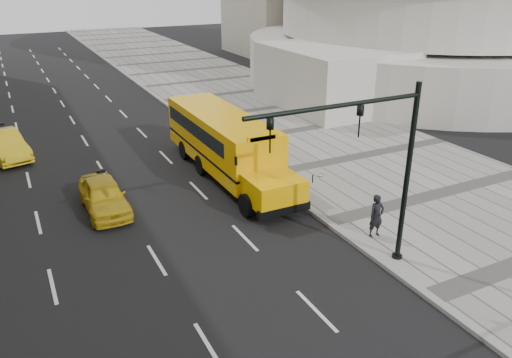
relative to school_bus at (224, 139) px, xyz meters
name	(u,v)px	position (x,y,z in m)	size (l,w,h in m)	color
ground	(146,201)	(-4.50, -1.51, -1.76)	(140.00, 140.00, 0.00)	black
sidewalk_museum	(361,157)	(7.50, -1.51, -1.69)	(12.00, 140.00, 0.15)	gray
curb_museum	(264,176)	(1.50, -1.51, -1.69)	(0.30, 140.00, 0.15)	gray
school_bus	(224,139)	(0.00, 0.00, 0.00)	(2.96, 11.56, 3.19)	#FCB102
taxi_near	(104,196)	(-6.31, -1.69, -1.06)	(1.67, 4.15, 1.42)	gold
taxi_far	(5,145)	(-9.78, 7.27, -1.01)	(1.59, 4.56, 1.50)	gold
pedestrian	(376,216)	(2.39, -8.86, -0.77)	(0.62, 0.41, 1.70)	black
traffic_signal	(376,160)	(0.69, -10.45, 2.33)	(6.18, 0.36, 6.40)	black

